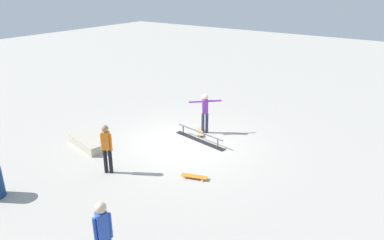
{
  "coord_description": "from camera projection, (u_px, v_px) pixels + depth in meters",
  "views": [
    {
      "loc": [
        -7.07,
        9.61,
        5.62
      ],
      "look_at": [
        -0.31,
        0.01,
        1.0
      ],
      "focal_mm": 33.35,
      "sensor_mm": 36.0,
      "label": 1
    }
  ],
  "objects": [
    {
      "name": "ground_plane",
      "position": [
        185.0,
        143.0,
        13.16
      ],
      "size": [
        60.0,
        60.0,
        0.0
      ],
      "primitive_type": "plane",
      "color": "#ADA89E"
    },
    {
      "name": "bystander_blue_shirt",
      "position": [
        103.0,
        234.0,
        7.05
      ],
      "size": [
        0.27,
        0.37,
        1.67
      ],
      "rotation": [
        0.0,
        0.0,
        1.12
      ],
      "color": "#2D3351",
      "rests_on": "ground_plane"
    },
    {
      "name": "loose_skateboard_orange",
      "position": [
        194.0,
        176.0,
        10.8
      ],
      "size": [
        0.82,
        0.45,
        0.09
      ],
      "rotation": [
        0.0,
        0.0,
        0.33
      ],
      "color": "orange",
      "rests_on": "ground_plane"
    },
    {
      "name": "skateboard_main",
      "position": [
        200.0,
        132.0,
        13.97
      ],
      "size": [
        0.63,
        0.76,
        0.09
      ],
      "rotation": [
        0.0,
        0.0,
        2.2
      ],
      "color": "tan",
      "rests_on": "ground_plane"
    },
    {
      "name": "skate_ledge",
      "position": [
        85.0,
        143.0,
        12.78
      ],
      "size": [
        1.82,
        0.79,
        0.31
      ],
      "primitive_type": "cube",
      "rotation": [
        0.0,
        0.0,
        -0.21
      ],
      "color": "#B2A893",
      "rests_on": "ground_plane"
    },
    {
      "name": "skater_main",
      "position": [
        205.0,
        111.0,
        13.76
      ],
      "size": [
        0.96,
        0.94,
        1.58
      ],
      "rotation": [
        0.0,
        0.0,
        0.77
      ],
      "color": "#2D3351",
      "rests_on": "ground_plane"
    },
    {
      "name": "bystander_orange_shirt",
      "position": [
        107.0,
        146.0,
        10.84
      ],
      "size": [
        0.35,
        0.26,
        1.6
      ],
      "rotation": [
        0.0,
        0.0,
        0.5
      ],
      "color": "black",
      "rests_on": "ground_plane"
    },
    {
      "name": "grind_rail",
      "position": [
        200.0,
        137.0,
        13.3
      ],
      "size": [
        2.38,
        0.62,
        0.38
      ],
      "rotation": [
        0.0,
        0.0,
        -0.16
      ],
      "color": "black",
      "rests_on": "ground_plane"
    }
  ]
}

